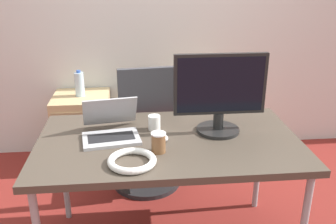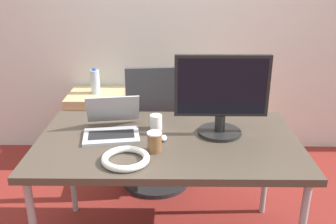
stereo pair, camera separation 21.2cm
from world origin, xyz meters
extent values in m
cube|color=silver|center=(0.00, 1.46, 1.30)|extent=(10.00, 0.05, 2.60)
cube|color=#473D33|center=(0.00, 0.00, 0.74)|extent=(1.49, 0.86, 0.04)
cylinder|color=#99999E|center=(-0.69, 0.37, 0.36)|extent=(0.04, 0.04, 0.72)
cylinder|color=#99999E|center=(0.69, 0.37, 0.36)|extent=(0.04, 0.04, 0.72)
cylinder|color=#232326|center=(-0.11, 0.79, 0.02)|extent=(0.56, 0.56, 0.04)
cylinder|color=gray|center=(-0.11, 0.79, 0.22)|extent=(0.05, 0.05, 0.38)
cube|color=#38383D|center=(-0.11, 0.79, 0.41)|extent=(0.53, 0.53, 0.07)
cube|color=#38383D|center=(-0.08, 0.53, 0.75)|extent=(0.44, 0.09, 0.60)
cube|color=tan|center=(-0.65, 1.20, 0.32)|extent=(0.48, 0.46, 0.64)
cube|color=tan|center=(-0.65, 0.97, 0.32)|extent=(0.44, 0.01, 0.51)
cube|color=tan|center=(0.38, 1.20, 0.32)|extent=(0.48, 0.46, 0.64)
cube|color=tan|center=(0.38, 0.97, 0.32)|extent=(0.44, 0.01, 0.51)
cylinder|color=silver|center=(-0.65, 1.20, 0.74)|extent=(0.08, 0.08, 0.21)
cylinder|color=#3359B2|center=(-0.65, 1.20, 0.85)|extent=(0.04, 0.04, 0.02)
cube|color=#ADADB2|center=(-0.33, 0.02, 0.77)|extent=(0.35, 0.26, 0.02)
cube|color=black|center=(-0.33, 0.02, 0.78)|extent=(0.28, 0.16, 0.00)
cube|color=#ADADB2|center=(-0.34, 0.18, 0.88)|extent=(0.33, 0.16, 0.19)
cube|color=black|center=(-0.34, 0.17, 0.88)|extent=(0.30, 0.14, 0.18)
cylinder|color=black|center=(0.30, 0.08, 0.77)|extent=(0.25, 0.25, 0.02)
cylinder|color=black|center=(0.30, 0.08, 0.83)|extent=(0.06, 0.06, 0.10)
cube|color=black|center=(0.30, 0.08, 1.06)|extent=(0.54, 0.03, 0.36)
cube|color=black|center=(0.30, 0.06, 1.06)|extent=(0.50, 0.00, 0.32)
ellipsoid|color=silver|center=(-0.02, -0.02, 0.78)|extent=(0.04, 0.06, 0.03)
cylinder|color=white|center=(-0.07, 0.14, 0.81)|extent=(0.07, 0.07, 0.09)
cylinder|color=brown|center=(-0.07, -0.15, 0.82)|extent=(0.08, 0.08, 0.10)
cylinder|color=white|center=(-0.07, -0.15, 0.87)|extent=(0.08, 0.08, 0.01)
torus|color=white|center=(-0.21, -0.27, 0.78)|extent=(0.25, 0.25, 0.04)
camera|label=1|loc=(-0.19, -1.92, 1.69)|focal=40.00mm
camera|label=2|loc=(0.02, -1.93, 1.69)|focal=40.00mm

